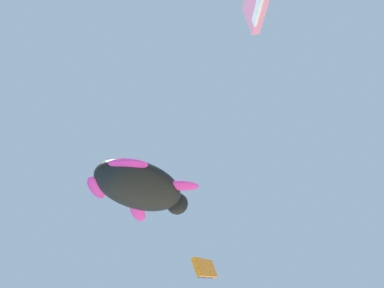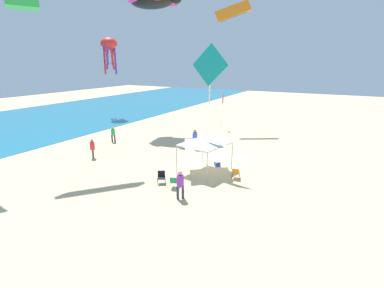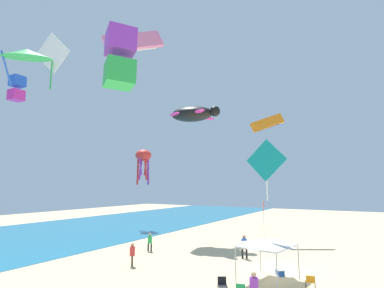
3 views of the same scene
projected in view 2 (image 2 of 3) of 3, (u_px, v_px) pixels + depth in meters
name	position (u px, v px, depth m)	size (l,w,h in m)	color
ground	(219.00, 161.00, 24.71)	(120.00, 120.00, 0.10)	#D6BC8C
ocean_strip	(10.00, 126.00, 37.98)	(120.00, 25.28, 0.02)	teal
canopy_tent	(205.00, 142.00, 21.70)	(3.80, 3.36, 2.56)	#B7B7BC
folding_chair_right_of_tent	(174.00, 181.00, 19.22)	(0.76, 0.69, 0.82)	black
folding_chair_left_of_tent	(161.00, 176.00, 20.02)	(0.80, 0.77, 0.82)	black
folding_chair_facing_ocean	(236.00, 172.00, 20.76)	(0.73, 0.65, 0.82)	black
cooler_box	(217.00, 163.00, 23.40)	(0.74, 0.71, 0.40)	blue
banner_flag	(222.00, 108.00, 35.40)	(0.36, 0.06, 4.42)	silver
person_beachcomber	(113.00, 133.00, 30.06)	(0.39, 0.41, 1.63)	black
person_by_tent	(92.00, 147.00, 25.06)	(0.40, 0.40, 1.68)	brown
person_watching_sky	(180.00, 182.00, 17.55)	(0.43, 0.43, 1.81)	#33384C
person_kite_handler	(195.00, 138.00, 27.61)	(0.45, 0.46, 1.90)	black
kite_parafoil_orange	(233.00, 11.00, 33.67)	(2.73, 3.68, 2.60)	orange
kite_octopus_red	(109.00, 45.00, 42.17)	(2.33, 2.33, 5.18)	red
kite_diamond_teal	(210.00, 67.00, 21.18)	(0.45, 3.01, 4.32)	teal
kite_turtle_black	(153.00, 0.00, 32.43)	(5.61, 6.24, 2.26)	black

